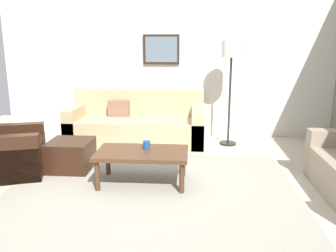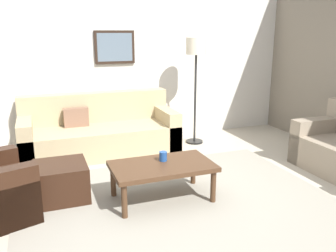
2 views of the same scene
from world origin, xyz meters
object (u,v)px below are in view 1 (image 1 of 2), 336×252
object	(u,v)px
ottoman	(71,155)
framed_artwork	(161,49)
coffee_table	(142,155)
armchair_leather	(4,152)
cup	(147,145)
lamp_standing	(231,60)
couch_main	(137,124)

from	to	relation	value
ottoman	framed_artwork	xyz separation A→B (m)	(1.06, 1.90, 1.36)
ottoman	coffee_table	world-z (taller)	coffee_table
coffee_table	framed_artwork	xyz separation A→B (m)	(0.02, 2.31, 1.20)
armchair_leather	ottoman	distance (m)	0.83
ottoman	cup	distance (m)	1.16
cup	framed_artwork	world-z (taller)	framed_artwork
lamp_standing	couch_main	bearing A→B (deg)	176.06
armchair_leather	coffee_table	distance (m)	1.83
framed_artwork	couch_main	bearing A→B (deg)	-131.94
ottoman	framed_artwork	distance (m)	2.56
couch_main	lamp_standing	xyz separation A→B (m)	(1.56, -0.11, 1.11)
couch_main	lamp_standing	distance (m)	1.92
armchair_leather	coffee_table	size ratio (longest dim) A/B	0.92
couch_main	ottoman	bearing A→B (deg)	-114.69
cup	coffee_table	bearing A→B (deg)	-115.11
coffee_table	framed_artwork	bearing A→B (deg)	89.39
ottoman	cup	bearing A→B (deg)	-16.29
cup	lamp_standing	distance (m)	2.25
couch_main	armchair_leather	distance (m)	2.26
couch_main	ottoman	world-z (taller)	couch_main
couch_main	ottoman	distance (m)	1.62
cup	armchair_leather	bearing A→B (deg)	178.21
armchair_leather	lamp_standing	distance (m)	3.60
armchair_leather	framed_artwork	bearing A→B (deg)	49.40
couch_main	cup	distance (m)	1.84
armchair_leather	lamp_standing	size ratio (longest dim) A/B	0.59
armchair_leather	framed_artwork	size ratio (longest dim) A/B	1.58
cup	framed_artwork	size ratio (longest dim) A/B	0.17
couch_main	coffee_table	size ratio (longest dim) A/B	2.08
ottoman	lamp_standing	size ratio (longest dim) A/B	0.33
coffee_table	framed_artwork	world-z (taller)	framed_artwork
ottoman	framed_artwork	world-z (taller)	framed_artwork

